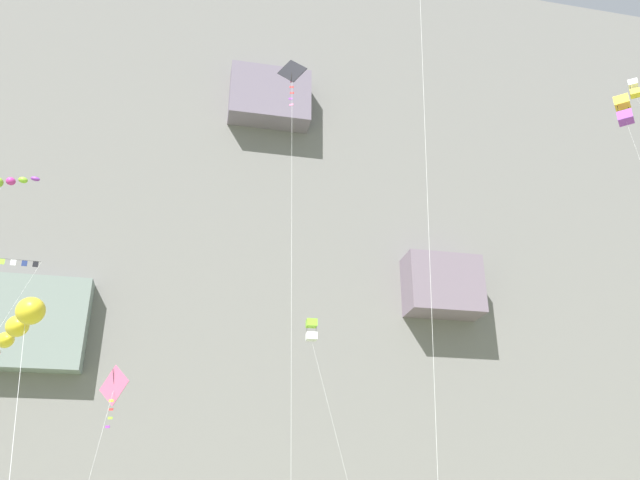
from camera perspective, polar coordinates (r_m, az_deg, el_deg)
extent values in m
cube|color=slate|center=(81.17, -5.94, 0.44)|extent=(180.00, 21.12, 73.92)
cube|color=slate|center=(77.89, -4.62, 12.26)|extent=(9.46, 4.90, 7.08)
cube|color=slate|center=(71.33, 10.80, -4.21)|extent=(8.36, 4.87, 6.58)
cube|color=white|center=(56.21, 26.28, 12.47)|extent=(0.97, 0.97, 0.48)
cube|color=yellow|center=(55.73, 26.44, 11.72)|extent=(0.97, 0.97, 0.48)
cylinder|color=black|center=(56.15, 26.61, 12.03)|extent=(0.02, 0.02, 1.30)
cylinder|color=black|center=(55.79, 26.10, 12.16)|extent=(0.02, 0.02, 1.30)
cube|color=black|center=(36.35, -2.52, 14.93)|extent=(1.53, 1.15, 1.86)
cylinder|color=black|center=(36.35, -2.52, 14.93)|extent=(0.18, 0.33, 1.52)
cube|color=pink|center=(35.92, -2.52, 14.05)|extent=(0.18, 0.16, 0.11)
cube|color=red|center=(35.68, -2.57, 13.57)|extent=(0.22, 0.07, 0.11)
cube|color=red|center=(35.45, -2.53, 13.06)|extent=(0.22, 0.08, 0.11)
cube|color=purple|center=(35.22, -2.65, 12.57)|extent=(0.22, 0.08, 0.11)
cube|color=pink|center=(34.99, -2.58, 12.04)|extent=(0.21, 0.12, 0.11)
cylinder|color=silver|center=(27.81, -2.58, -4.14)|extent=(0.33, 4.44, 26.29)
cube|color=pink|center=(35.43, -18.01, -12.32)|extent=(1.60, 1.43, 2.02)
cylinder|color=black|center=(35.43, -18.01, -12.32)|extent=(0.29, 0.61, 1.61)
cube|color=yellow|center=(35.30, -18.24, -13.55)|extent=(0.24, 0.10, 0.12)
cube|color=red|center=(35.23, -18.25, -14.24)|extent=(0.23, 0.14, 0.12)
cube|color=#8CCC33|center=(35.17, -18.32, -14.94)|extent=(0.24, 0.11, 0.12)
cube|color=purple|center=(35.12, -18.54, -15.62)|extent=(0.23, 0.13, 0.12)
cube|color=yellow|center=(50.50, 25.48, 11.08)|extent=(1.39, 1.39, 0.69)
cube|color=purple|center=(49.84, 25.74, 9.87)|extent=(1.39, 1.39, 0.69)
cylinder|color=black|center=(50.42, 26.02, 10.39)|extent=(0.03, 0.03, 1.86)
cylinder|color=black|center=(49.92, 25.19, 10.58)|extent=(0.03, 0.03, 1.86)
cylinder|color=black|center=(39.38, -26.21, -1.54)|extent=(3.49, 0.11, 0.02)
cube|color=black|center=(39.00, -24.18, -2.00)|extent=(0.29, 0.05, 0.33)
cube|color=navy|center=(39.12, -25.01, -1.91)|extent=(0.29, 0.03, 0.32)
cube|color=white|center=(39.25, -25.84, -1.83)|extent=(0.29, 0.04, 0.33)
cube|color=#8CCC33|center=(39.39, -26.66, -1.74)|extent=(0.29, 0.04, 0.33)
ellipsoid|color=#CC3399|center=(47.76, -26.02, 4.76)|extent=(0.77, 0.61, 0.65)
ellipsoid|color=#8CCC33|center=(47.56, -25.11, 4.90)|extent=(0.74, 0.49, 0.53)
ellipsoid|color=purple|center=(47.37, -24.20, 5.03)|extent=(0.71, 0.36, 0.41)
cylinder|color=silver|center=(23.12, 9.37, 10.65)|extent=(1.81, 1.37, 33.55)
ellipsoid|color=yellow|center=(17.77, -24.56, -5.81)|extent=(1.09, 1.25, 0.81)
ellipsoid|color=yellow|center=(18.85, -25.54, -7.00)|extent=(0.97, 1.18, 0.68)
ellipsoid|color=yellow|center=(19.95, -26.42, -8.05)|extent=(0.84, 1.11, 0.55)
cube|color=#8CCC33|center=(39.02, -0.77, -7.48)|extent=(0.66, 0.66, 0.45)
cube|color=white|center=(38.80, -0.77, -8.65)|extent=(0.66, 0.66, 0.45)
cylinder|color=black|center=(38.96, -0.35, -8.09)|extent=(0.02, 0.02, 1.21)
cylinder|color=black|center=(38.86, -1.19, -8.04)|extent=(0.02, 0.02, 1.21)
cylinder|color=silver|center=(36.72, 1.98, -19.00)|extent=(3.01, 2.47, 13.69)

